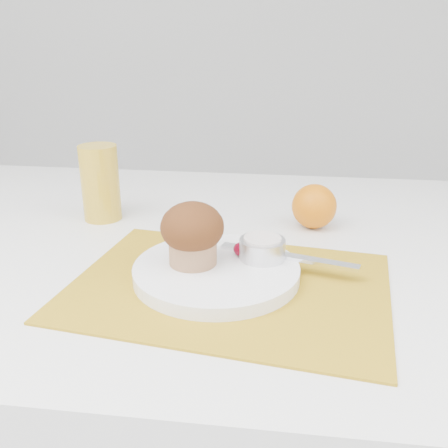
# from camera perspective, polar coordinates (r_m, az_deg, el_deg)

# --- Properties ---
(table) EXTENTS (1.20, 0.80, 0.75)m
(table) POSITION_cam_1_polar(r_m,az_deg,el_deg) (1.01, -1.43, -21.69)
(table) COLOR white
(table) RESTS_ON ground
(placemat) EXTENTS (0.44, 0.35, 0.00)m
(placemat) POSITION_cam_1_polar(r_m,az_deg,el_deg) (0.66, 0.57, -7.08)
(placemat) COLOR #B48919
(placemat) RESTS_ON table
(plate) EXTENTS (0.25, 0.25, 0.02)m
(plate) POSITION_cam_1_polar(r_m,az_deg,el_deg) (0.67, -0.88, -5.42)
(plate) COLOR white
(plate) RESTS_ON placemat
(ramekin) EXTENTS (0.07, 0.07, 0.03)m
(ramekin) POSITION_cam_1_polar(r_m,az_deg,el_deg) (0.69, 4.39, -2.83)
(ramekin) COLOR silver
(ramekin) RESTS_ON plate
(cream) EXTENTS (0.07, 0.07, 0.01)m
(cream) POSITION_cam_1_polar(r_m,az_deg,el_deg) (0.68, 4.42, -1.78)
(cream) COLOR silver
(cream) RESTS_ON ramekin
(raspberry_near) EXTENTS (0.02, 0.02, 0.02)m
(raspberry_near) POSITION_cam_1_polar(r_m,az_deg,el_deg) (0.70, 1.96, -2.88)
(raspberry_near) COLOR #510211
(raspberry_near) RESTS_ON plate
(raspberry_far) EXTENTS (0.02, 0.02, 0.02)m
(raspberry_far) POSITION_cam_1_polar(r_m,az_deg,el_deg) (0.69, 2.31, -3.00)
(raspberry_far) COLOR #4F020C
(raspberry_far) RESTS_ON plate
(butter_knife) EXTENTS (0.19, 0.07, 0.00)m
(butter_knife) POSITION_cam_1_polar(r_m,az_deg,el_deg) (0.70, 7.32, -3.68)
(butter_knife) COLOR white
(butter_knife) RESTS_ON plate
(orange) EXTENTS (0.08, 0.08, 0.08)m
(orange) POSITION_cam_1_polar(r_m,az_deg,el_deg) (0.86, 10.26, 2.01)
(orange) COLOR orange
(orange) RESTS_ON table
(juice_glass) EXTENTS (0.08, 0.08, 0.13)m
(juice_glass) POSITION_cam_1_polar(r_m,az_deg,el_deg) (0.90, -13.95, 4.58)
(juice_glass) COLOR gold
(juice_glass) RESTS_ON table
(muffin) EXTENTS (0.08, 0.08, 0.09)m
(muffin) POSITION_cam_1_polar(r_m,az_deg,el_deg) (0.66, -3.63, -0.99)
(muffin) COLOR #AF7C54
(muffin) RESTS_ON plate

